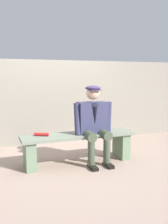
% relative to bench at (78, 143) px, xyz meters
% --- Properties ---
extents(ground_plane, '(30.00, 30.00, 0.00)m').
position_rel_bench_xyz_m(ground_plane, '(0.00, 0.00, -0.32)').
color(ground_plane, gray).
extents(bench, '(1.83, 0.45, 0.48)m').
position_rel_bench_xyz_m(bench, '(0.00, 0.00, 0.00)').
color(bench, slate).
rests_on(bench, ground).
extents(seated_man, '(0.64, 0.60, 1.25)m').
position_rel_bench_xyz_m(seated_man, '(-0.24, 0.06, 0.37)').
color(seated_man, '#333555').
rests_on(seated_man, ground).
extents(rolled_magazine, '(0.22, 0.15, 0.05)m').
position_rel_bench_xyz_m(rolled_magazine, '(0.59, -0.06, 0.19)').
color(rolled_magazine, '#B21E1E').
rests_on(rolled_magazine, bench).
extents(stadium_wall, '(12.00, 0.24, 1.73)m').
position_rel_bench_xyz_m(stadium_wall, '(0.00, -1.47, 0.54)').
color(stadium_wall, gray).
rests_on(stadium_wall, ground).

